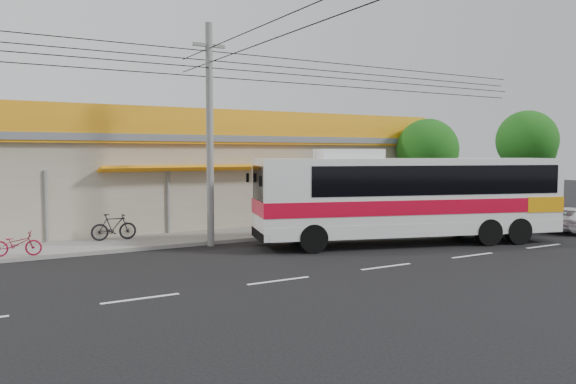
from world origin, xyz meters
The scene contains 11 objects.
ground centered at (0.00, 0.00, 0.00)m, with size 120.00×120.00×0.00m, color black.
sidewalk centered at (0.00, 6.00, 0.07)m, with size 30.00×3.20×0.15m, color slate.
lane_markings centered at (0.00, -2.50, 0.00)m, with size 50.00×0.12×0.01m, color silver, non-canonical shape.
storefront_building centered at (-0.01, 11.54, 2.30)m, with size 22.60×9.20×5.70m.
coach_bus centered at (3.98, 0.60, 2.06)m, with size 12.69×6.13×3.84m.
motorbike_red centered at (-10.30, 4.70, 0.58)m, with size 0.57×1.62×0.85m, color maroon.
motorbike_dark centered at (-6.58, 6.66, 0.69)m, with size 0.51×1.79×1.08m, color black.
white_car centered at (13.03, -0.43, 0.56)m, with size 1.87×4.06×1.13m, color silver.
utility_pole centered at (-3.36, 4.20, 7.20)m, with size 34.00×14.00×8.73m.
tree_near centered at (10.11, 6.04, 3.75)m, with size 3.34×3.34×5.54m.
tree_far centered at (19.93, 7.21, 4.35)m, with size 3.88×3.88×6.43m.
Camera 1 is at (-11.76, -16.48, 3.69)m, focal length 35.00 mm.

